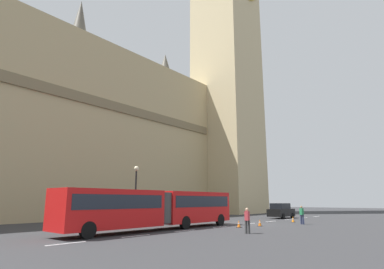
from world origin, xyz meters
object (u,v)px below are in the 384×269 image
Objects in this scene: clock_tower at (226,31)px; traffic_cone_west at (239,224)px; traffic_cone_east at (293,219)px; pedestrian_by_kerb at (302,214)px; articulated_bus at (157,206)px; traffic_cone_middle at (260,223)px; street_lamp at (136,191)px; pedestrian_near_cones at (247,220)px; sedan_lead at (281,211)px.

clock_tower reaches higher than traffic_cone_west.
traffic_cone_west is 1.00× the size of traffic_cone_east.
articulated_bus is at bearing 154.42° from pedestrian_by_kerb.
traffic_cone_middle and traffic_cone_east have the same top height.
clock_tower is 43.00m from traffic_cone_east.
traffic_cone_west is at bearing -30.48° from articulated_bus.
street_lamp is (-4.40, 8.02, 2.77)m from traffic_cone_west.
traffic_cone_middle is at bearing 155.95° from pedestrian_by_kerb.
clock_tower reaches higher than articulated_bus.
clock_tower is at bearing 47.83° from pedestrian_by_kerb.
traffic_cone_west is at bearing 159.03° from pedestrian_by_kerb.
pedestrian_near_cones is (2.13, -6.59, -0.83)m from articulated_bus.
pedestrian_by_kerb is (11.27, -10.65, -2.14)m from street_lamp.
traffic_cone_west and traffic_cone_east have the same top height.
articulated_bus is at bearing 153.62° from traffic_cone_middle.
traffic_cone_middle is (2.39, -0.63, 0.00)m from traffic_cone_west.
articulated_bus reaches higher than traffic_cone_east.
street_lamp is at bearing 70.84° from articulated_bus.
traffic_cone_east is at bearing -1.48° from traffic_cone_middle.
sedan_lead is 10.14m from pedestrian_by_kerb.
articulated_bus reaches higher than pedestrian_by_kerb.
street_lamp is 3.12× the size of pedestrian_by_kerb.
pedestrian_by_kerb is at bearing -43.38° from street_lamp.
sedan_lead reaches higher than pedestrian_near_cones.
articulated_bus is (-31.08, -13.99, -34.00)m from clock_tower.
pedestrian_near_cones is (-12.93, -2.27, 0.63)m from traffic_cone_east.
traffic_cone_west and traffic_cone_middle have the same top height.
traffic_cone_west is 4.96m from pedestrian_near_cones.
clock_tower is 40.27× the size of pedestrian_near_cones.
pedestrian_near_cones is at bearing -158.52° from traffic_cone_middle.
street_lamp is at bearing 166.24° from sedan_lead.
street_lamp is (1.57, 4.51, 1.31)m from articulated_bus.
pedestrian_by_kerb reaches higher than traffic_cone_west.
pedestrian_near_cones is 1.00× the size of pedestrian_by_kerb.
pedestrian_near_cones reaches higher than traffic_cone_middle.
street_lamp is (-6.78, 8.65, 2.77)m from traffic_cone_middle.
traffic_cone_west is 2.47m from traffic_cone_middle.
pedestrian_near_cones is (-6.22, -2.45, 0.63)m from traffic_cone_middle.
traffic_cone_west is (-25.12, -17.50, -35.46)m from clock_tower.
traffic_cone_east is 0.11× the size of street_lamp.
pedestrian_near_cones is at bearing -161.60° from sedan_lead.
pedestrian_by_kerb is at bearing -20.97° from traffic_cone_west.
clock_tower is 49.75m from pedestrian_near_cones.
sedan_lead reaches higher than traffic_cone_middle.
sedan_lead is at bearing 18.40° from pedestrian_near_cones.
clock_tower is 44.17m from pedestrian_by_kerb.
traffic_cone_west is at bearing -145.14° from clock_tower.
traffic_cone_middle is 4.96m from pedestrian_by_kerb.
traffic_cone_west is at bearing 174.94° from traffic_cone_east.
pedestrian_near_cones is at bearing -72.10° from articulated_bus.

